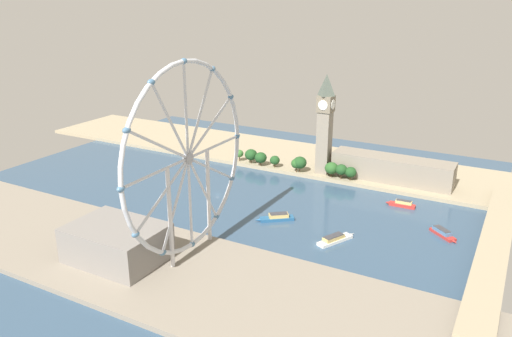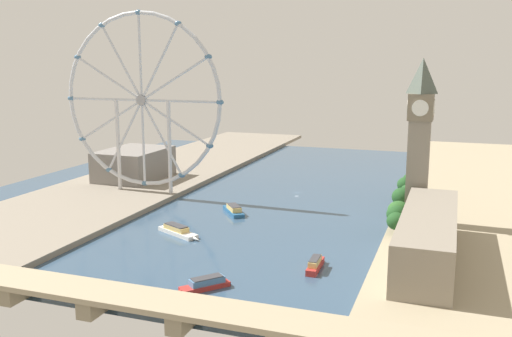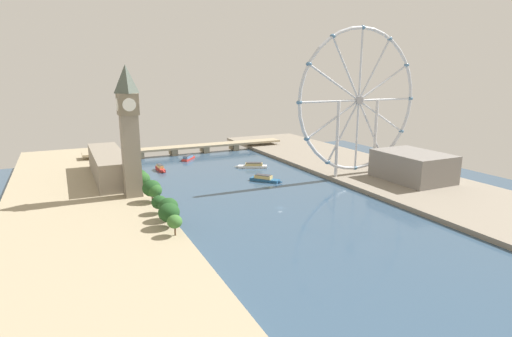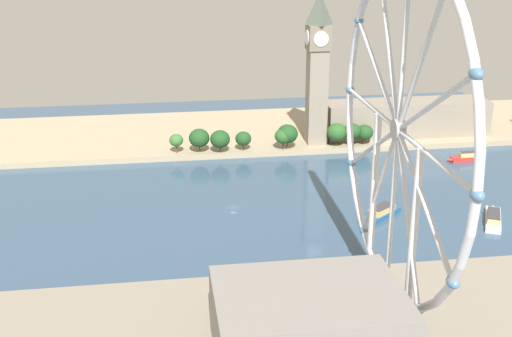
% 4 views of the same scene
% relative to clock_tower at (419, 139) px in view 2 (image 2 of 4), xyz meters
% --- Properties ---
extents(ground_plane, '(394.29, 394.29, 0.00)m').
position_rel_clock_tower_xyz_m(ground_plane, '(79.18, -55.84, -46.74)').
color(ground_plane, '#334C66').
extents(riverbank_left, '(90.00, 520.00, 3.00)m').
position_rel_clock_tower_xyz_m(riverbank_left, '(-32.97, -55.84, -45.24)').
color(riverbank_left, tan).
rests_on(riverbank_left, ground_plane).
extents(riverbank_right, '(90.00, 520.00, 3.00)m').
position_rel_clock_tower_xyz_m(riverbank_right, '(191.33, -55.84, -45.24)').
color(riverbank_right, gray).
rests_on(riverbank_right, ground_plane).
extents(clock_tower, '(13.15, 13.15, 83.95)m').
position_rel_clock_tower_xyz_m(clock_tower, '(0.00, 0.00, 0.00)').
color(clock_tower, gray).
rests_on(clock_tower, riverbank_left).
extents(parliament_block, '(22.00, 96.55, 19.99)m').
position_rel_clock_tower_xyz_m(parliament_block, '(-8.99, 56.27, -33.75)').
color(parliament_block, gray).
rests_on(parliament_block, riverbank_left).
extents(tree_row_embankment, '(13.23, 113.78, 13.75)m').
position_rel_clock_tower_xyz_m(tree_row_embankment, '(8.02, -23.11, -35.93)').
color(tree_row_embankment, '#513823').
rests_on(tree_row_embankment, riverbank_left).
extents(ferris_wheel, '(111.11, 3.20, 112.99)m').
position_rel_clock_tower_xyz_m(ferris_wheel, '(169.10, -15.21, 13.89)').
color(ferris_wheel, silver).
rests_on(ferris_wheel, riverbank_right).
extents(riverside_hall, '(38.65, 52.91, 20.85)m').
position_rel_clock_tower_xyz_m(riverside_hall, '(196.64, -47.70, -33.32)').
color(riverside_hall, gray).
rests_on(riverside_hall, riverbank_right).
extents(river_bridge, '(206.29, 17.16, 8.20)m').
position_rel_clock_tower_xyz_m(river_bridge, '(79.18, 140.91, -40.55)').
color(river_bridge, tan).
rests_on(river_bridge, ground_plane).
extents(tour_boat_0, '(17.57, 19.77, 4.53)m').
position_rel_clock_tower_xyz_m(tour_boat_0, '(69.12, 110.10, -44.83)').
color(tour_boat_0, '#B22D28').
rests_on(tour_boat_0, ground_plane).
extents(tour_boat_1, '(28.47, 16.81, 4.81)m').
position_rel_clock_tower_xyz_m(tour_boat_1, '(110.62, 52.29, -44.82)').
color(tour_boat_1, white).
rests_on(tour_boat_1, ground_plane).
extents(tour_boat_2, '(4.83, 21.85, 5.27)m').
position_rel_clock_tower_xyz_m(tour_boat_2, '(34.44, 75.51, -44.60)').
color(tour_boat_2, '#B22D28').
rests_on(tour_boat_2, ground_plane).
extents(tour_boat_3, '(20.08, 24.13, 5.08)m').
position_rel_clock_tower_xyz_m(tour_boat_3, '(99.33, 5.83, -44.72)').
color(tour_boat_3, '#235684').
rests_on(tour_boat_3, ground_plane).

